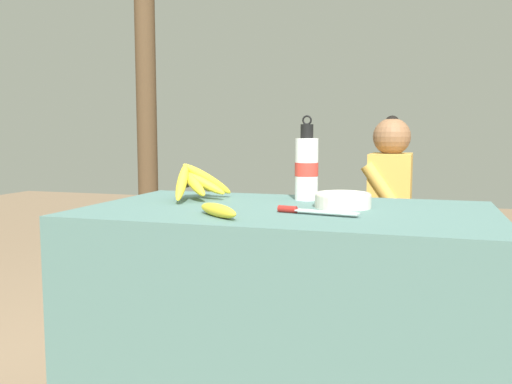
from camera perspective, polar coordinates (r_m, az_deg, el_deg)
market_counter at (r=1.72m, az=3.23°, el=-14.10°), size 1.21×0.71×0.74m
banana_bunch_ripe at (r=1.84m, az=-6.33°, el=1.15°), size 0.17×0.31×0.13m
serving_bowl at (r=1.66m, az=9.13°, el=-0.78°), size 0.17×0.17×0.05m
water_bottle at (r=1.82m, az=5.34°, el=2.63°), size 0.08×0.08×0.28m
loose_banana_front at (r=1.46m, az=-4.03°, el=-1.93°), size 0.17×0.15×0.04m
knife at (r=1.51m, az=5.28°, el=-1.95°), size 0.24×0.07×0.02m
wooden_bench at (r=2.91m, az=7.67°, el=-5.98°), size 1.67×0.32×0.42m
seated_vendor at (r=2.81m, az=12.93°, el=-1.29°), size 0.40×0.39×1.06m
banana_bunch_green at (r=2.99m, az=-0.38°, el=-3.12°), size 0.16×0.27×0.14m
support_post_near at (r=3.65m, az=-11.48°, el=9.88°), size 0.13×0.13×2.42m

